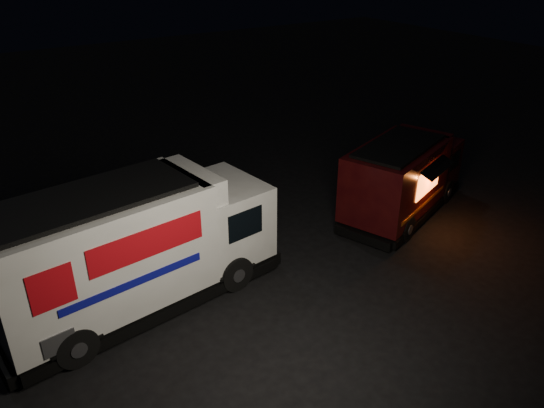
{
  "coord_description": "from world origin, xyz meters",
  "views": [
    {
      "loc": [
        -6.73,
        -10.57,
        8.84
      ],
      "look_at": [
        1.52,
        2.0,
        1.21
      ],
      "focal_mm": 35.0,
      "sensor_mm": 36.0,
      "label": 1
    }
  ],
  "objects": [
    {
      "name": "red_truck",
      "position": [
        6.39,
        0.99,
        1.39
      ],
      "size": [
        6.35,
        4.09,
        2.77
      ],
      "primitive_type": null,
      "rotation": [
        0.0,
        0.0,
        0.35
      ],
      "color": "#3A0A0A",
      "rests_on": "ground"
    },
    {
      "name": "ground",
      "position": [
        0.0,
        0.0,
        0.0
      ],
      "size": [
        80.0,
        80.0,
        0.0
      ],
      "primitive_type": "plane",
      "color": "black",
      "rests_on": "ground"
    },
    {
      "name": "white_truck",
      "position": [
        -3.2,
        1.07,
        1.74
      ],
      "size": [
        7.95,
        3.55,
        3.49
      ],
      "primitive_type": null,
      "rotation": [
        0.0,
        0.0,
        0.12
      ],
      "color": "white",
      "rests_on": "ground"
    }
  ]
}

